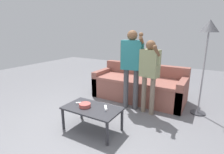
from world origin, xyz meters
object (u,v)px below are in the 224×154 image
floor_lamp (209,34)px  game_remote_wand_near (81,103)px  player_right (149,69)px  coffee_table (92,111)px  game_remote_wand_far (106,108)px  player_center (132,61)px  game_remote_nunchuk (88,106)px  couch (139,86)px  snack_bowl (85,105)px

floor_lamp → game_remote_wand_near: floor_lamp is taller
floor_lamp → player_right: 1.18m
coffee_table → game_remote_wand_far: game_remote_wand_far is taller
player_right → game_remote_wand_far: player_right is taller
player_center → game_remote_wand_near: player_center is taller
coffee_table → game_remote_wand_far: 0.23m
game_remote_nunchuk → player_center: 1.28m
player_right → game_remote_wand_far: bearing=-110.2°
couch → player_right: (0.43, -0.64, 0.59)m
coffee_table → snack_bowl: bearing=-163.1°
coffee_table → player_center: bearing=80.5°
coffee_table → player_center: size_ratio=0.58×
snack_bowl → game_remote_wand_far: (0.33, 0.11, -0.01)m
snack_bowl → game_remote_wand_far: size_ratio=1.22×
player_center → game_remote_wand_near: (-0.44, -1.06, -0.59)m
couch → game_remote_nunchuk: 1.73m
couch → coffee_table: size_ratio=2.28×
game_remote_nunchuk → floor_lamp: (1.50, 1.55, 1.10)m
snack_bowl → floor_lamp: floor_lamp is taller
snack_bowl → game_remote_wand_near: (-0.14, 0.06, -0.01)m
couch → game_remote_wand_far: bearing=-87.2°
player_center → game_remote_wand_far: 1.18m
player_right → game_remote_wand_near: 1.39m
couch → game_remote_wand_near: size_ratio=14.37×
couch → snack_bowl: couch is taller
coffee_table → player_center: (0.18, 1.09, 0.66)m
game_remote_nunchuk → game_remote_wand_far: bearing=21.0°
couch → coffee_table: 1.69m
floor_lamp → player_center: size_ratio=1.11×
couch → game_remote_wand_far: size_ratio=13.59×
game_remote_nunchuk → player_center: bearing=77.8°
snack_bowl → game_remote_wand_near: snack_bowl is taller
couch → player_center: (0.05, -0.60, 0.70)m
snack_bowl → game_remote_nunchuk: size_ratio=2.12×
player_right → floor_lamp: bearing=29.0°
game_remote_wand_near → couch: bearing=76.9°
floor_lamp → game_remote_wand_far: bearing=-130.3°
couch → player_center: player_center is taller
snack_bowl → game_remote_nunchuk: snack_bowl is taller
game_remote_nunchuk → game_remote_wand_far: game_remote_nunchuk is taller
game_remote_wand_far → snack_bowl: bearing=-161.6°
player_center → player_right: size_ratio=1.12×
floor_lamp → player_right: bearing=-151.0°
couch → player_center: size_ratio=1.31×
floor_lamp → player_right: (-0.87, -0.48, -0.63)m
player_right → game_remote_wand_near: bearing=-128.9°
coffee_table → floor_lamp: 2.40m
game_remote_wand_near → coffee_table: bearing=-5.3°
game_remote_wand_far → couch: bearing=92.8°
couch → game_remote_wand_near: bearing=-103.1°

